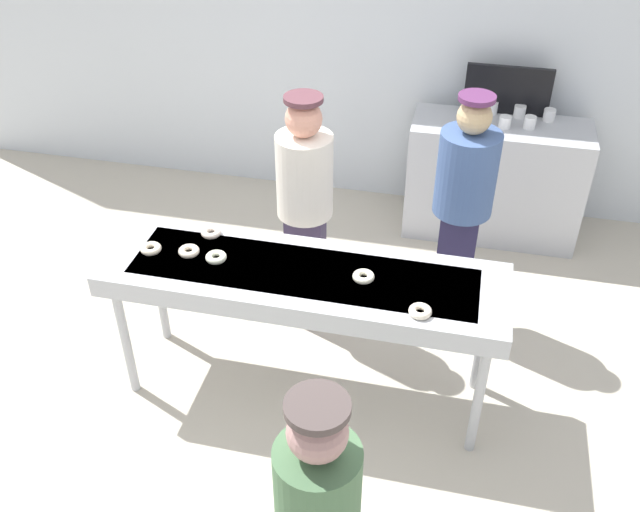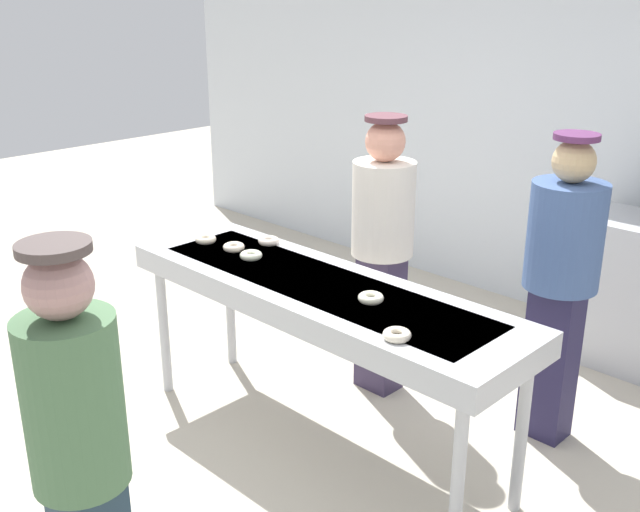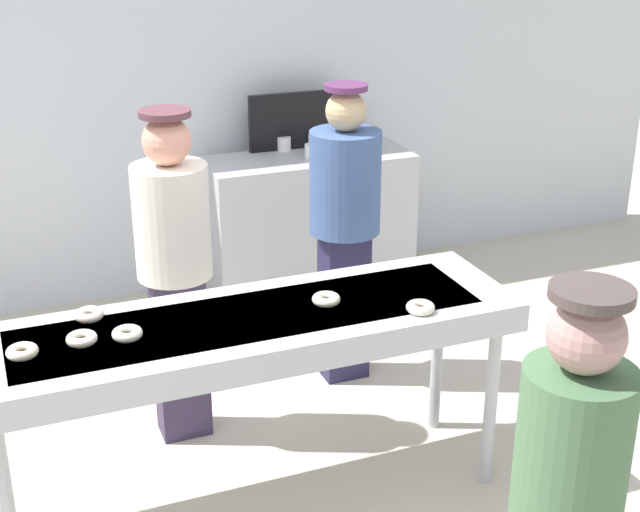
% 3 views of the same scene
% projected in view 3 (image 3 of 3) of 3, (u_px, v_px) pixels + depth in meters
% --- Properties ---
extents(ground_plane, '(16.00, 16.00, 0.00)m').
position_uv_depth(ground_plane, '(256.00, 500.00, 3.99)').
color(ground_plane, beige).
extents(back_wall, '(8.00, 0.12, 2.94)m').
position_uv_depth(back_wall, '(127.00, 72.00, 5.58)').
color(back_wall, silver).
rests_on(back_wall, ground).
extents(fryer_conveyor, '(2.24, 0.65, 0.91)m').
position_uv_depth(fryer_conveyor, '(250.00, 332.00, 3.68)').
color(fryer_conveyor, '#B7BABF').
rests_on(fryer_conveyor, ground).
extents(sugar_donut_0, '(0.17, 0.17, 0.04)m').
position_uv_depth(sugar_donut_0, '(127.00, 333.00, 3.46)').
color(sugar_donut_0, '#EAEECE').
rests_on(sugar_donut_0, fryer_conveyor).
extents(sugar_donut_1, '(0.16, 0.16, 0.04)m').
position_uv_depth(sugar_donut_1, '(326.00, 299.00, 3.76)').
color(sugar_donut_1, '#F2EDCD').
rests_on(sugar_donut_1, fryer_conveyor).
extents(sugar_donut_2, '(0.16, 0.16, 0.04)m').
position_uv_depth(sugar_donut_2, '(82.00, 339.00, 3.42)').
color(sugar_donut_2, '#F7E4C7').
rests_on(sugar_donut_2, fryer_conveyor).
extents(sugar_donut_3, '(0.16, 0.16, 0.04)m').
position_uv_depth(sugar_donut_3, '(89.00, 314.00, 3.62)').
color(sugar_donut_3, white).
rests_on(sugar_donut_3, fryer_conveyor).
extents(sugar_donut_4, '(0.13, 0.13, 0.04)m').
position_uv_depth(sugar_donut_4, '(420.00, 307.00, 3.68)').
color(sugar_donut_4, '#F4E5C9').
rests_on(sugar_donut_4, fryer_conveyor).
extents(sugar_donut_5, '(0.14, 0.14, 0.04)m').
position_uv_depth(sugar_donut_5, '(22.00, 351.00, 3.33)').
color(sugar_donut_5, '#F8E7C7').
rests_on(sugar_donut_5, fryer_conveyor).
extents(worker_baker, '(0.35, 0.35, 1.63)m').
position_uv_depth(worker_baker, '(174.00, 258.00, 4.16)').
color(worker_baker, '#352B47').
rests_on(worker_baker, ground).
extents(worker_assistant, '(0.37, 0.37, 1.63)m').
position_uv_depth(worker_assistant, '(345.00, 215.00, 4.69)').
color(worker_assistant, '#252042').
rests_on(worker_assistant, ground).
extents(prep_counter, '(1.33, 0.53, 0.94)m').
position_uv_depth(prep_counter, '(308.00, 226.00, 5.92)').
color(prep_counter, '#B7BABF').
rests_on(prep_counter, ground).
extents(paper_cup_0, '(0.09, 0.09, 0.09)m').
position_uv_depth(paper_cup_0, '(312.00, 151.00, 5.68)').
color(paper_cup_0, white).
rests_on(paper_cup_0, prep_counter).
extents(paper_cup_1, '(0.09, 0.09, 0.09)m').
position_uv_depth(paper_cup_1, '(335.00, 147.00, 5.78)').
color(paper_cup_1, white).
rests_on(paper_cup_1, prep_counter).
extents(paper_cup_2, '(0.09, 0.09, 0.09)m').
position_uv_depth(paper_cup_2, '(346.00, 139.00, 5.96)').
color(paper_cup_2, white).
rests_on(paper_cup_2, prep_counter).
extents(paper_cup_3, '(0.09, 0.09, 0.09)m').
position_uv_depth(paper_cup_3, '(284.00, 144.00, 5.85)').
color(paper_cup_3, white).
rests_on(paper_cup_3, prep_counter).
extents(paper_cup_4, '(0.09, 0.09, 0.09)m').
position_uv_depth(paper_cup_4, '(315.00, 141.00, 5.90)').
color(paper_cup_4, white).
rests_on(paper_cup_4, prep_counter).
extents(menu_display, '(0.64, 0.04, 0.37)m').
position_uv_depth(menu_display, '(296.00, 120.00, 5.86)').
color(menu_display, black).
rests_on(menu_display, prep_counter).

